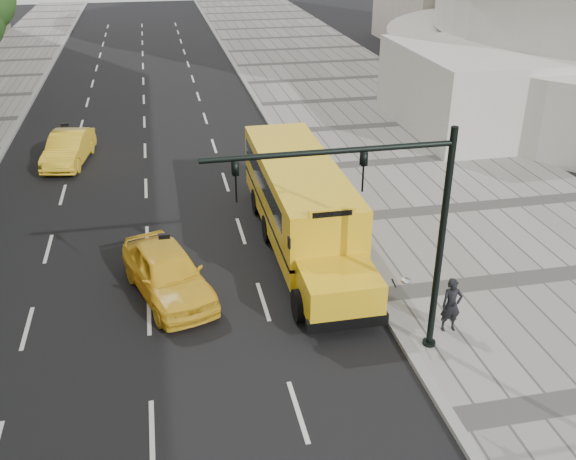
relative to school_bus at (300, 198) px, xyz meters
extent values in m
plane|color=black|center=(-4.50, 1.31, -1.76)|extent=(140.00, 140.00, 0.00)
cube|color=gray|center=(7.50, 1.31, -1.69)|extent=(12.00, 140.00, 0.15)
cube|color=gray|center=(1.50, 1.31, -1.69)|extent=(0.30, 140.00, 0.15)
cube|color=silver|center=(12.50, 11.31, 0.44)|extent=(8.00, 10.00, 4.40)
cube|color=yellow|center=(0.00, 0.31, 0.01)|extent=(2.50, 9.00, 2.45)
cube|color=yellow|center=(0.00, -5.19, -0.66)|extent=(2.20, 2.00, 1.10)
cube|color=black|center=(0.00, -6.07, -1.21)|extent=(2.38, 0.25, 0.35)
cube|color=black|center=(0.00, 0.31, -0.51)|extent=(2.52, 9.00, 0.12)
cube|color=black|center=(0.00, -4.13, 0.49)|extent=(2.05, 0.10, 0.90)
cube|color=black|center=(0.00, 0.81, 0.49)|extent=(2.52, 7.50, 0.70)
cube|color=yellow|center=(0.00, -4.14, 1.29)|extent=(1.40, 0.12, 0.28)
ellipsoid|color=silver|center=(1.52, -6.59, 0.14)|extent=(0.32, 0.32, 0.14)
cylinder|color=black|center=(1.28, -6.37, -0.06)|extent=(0.36, 0.47, 0.58)
cylinder|color=black|center=(-1.13, -4.89, -1.26)|extent=(0.30, 1.00, 1.00)
cylinder|color=black|center=(1.13, -4.89, -1.26)|extent=(0.30, 1.00, 1.00)
cylinder|color=black|center=(-1.13, 0.31, -1.26)|extent=(0.30, 1.00, 1.00)
cylinder|color=black|center=(1.13, 0.31, -1.26)|extent=(0.30, 1.00, 1.00)
cylinder|color=black|center=(-1.13, 2.81, -1.26)|extent=(0.30, 1.00, 1.00)
cylinder|color=black|center=(1.13, 2.81, -1.26)|extent=(0.30, 1.00, 1.00)
imported|color=yellow|center=(-4.84, -2.70, -0.96)|extent=(3.22, 5.10, 1.62)
imported|color=yellow|center=(-9.02, 10.22, -1.02)|extent=(2.29, 4.71, 1.49)
imported|color=black|center=(2.92, -6.44, -0.79)|extent=(0.62, 0.42, 1.65)
cylinder|color=black|center=(2.10, -6.99, 1.44)|extent=(0.18, 0.18, 6.40)
cylinder|color=black|center=(2.10, -6.99, -1.64)|extent=(0.36, 0.36, 0.25)
cylinder|color=black|center=(-0.90, -6.99, 4.24)|extent=(6.00, 0.14, 0.14)
imported|color=black|center=(-0.10, -6.99, 3.69)|extent=(0.16, 0.20, 1.00)
imported|color=black|center=(-3.10, -6.99, 3.69)|extent=(0.16, 0.20, 1.00)
camera|label=1|loc=(-4.68, -20.37, 9.18)|focal=40.00mm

